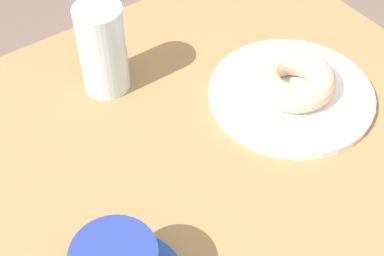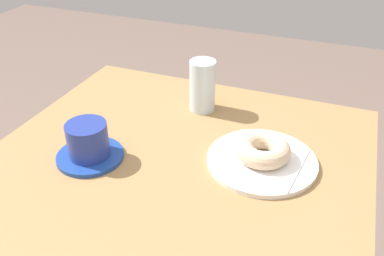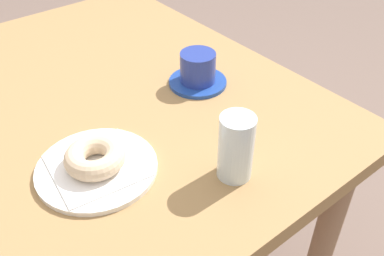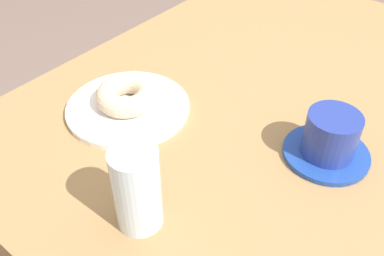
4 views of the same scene
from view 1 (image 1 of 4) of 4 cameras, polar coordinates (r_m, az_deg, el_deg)
The scene contains 4 objects.
plate_sugar_ring at distance 0.81m, azimuth 9.99°, elevation 3.39°, with size 0.23×0.23×0.01m, color white.
napkin_sugar_ring at distance 0.81m, azimuth 10.05°, elevation 3.75°, with size 0.16×0.16×0.00m, color white.
donut_sugar_ring at distance 0.79m, azimuth 10.25°, elevation 4.86°, with size 0.12×0.12×0.04m, color beige.
water_glass at distance 0.79m, azimuth -9.04°, elevation 7.88°, with size 0.07×0.07×0.13m, color silver.
Camera 1 is at (0.16, -0.27, 1.26)m, focal length 52.66 mm.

